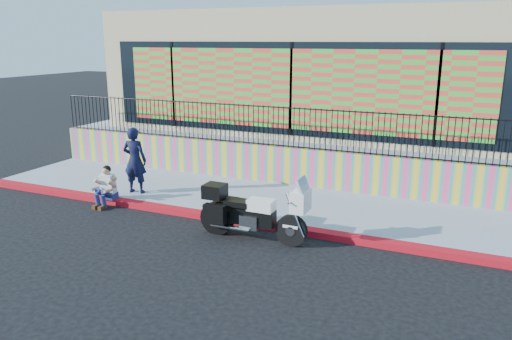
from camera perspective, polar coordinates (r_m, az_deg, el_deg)
The scene contains 10 objects.
ground at distance 12.23m, azimuth -2.84°, elevation -6.00°, with size 90.00×90.00×0.00m, color black.
red_curb at distance 12.21m, azimuth -2.85°, elevation -5.67°, with size 16.00×0.30×0.15m, color #B20D0C.
sidewalk at distance 13.61m, azimuth 0.27°, elevation -3.45°, with size 16.00×3.00×0.15m, color gray.
mural_wall at distance 14.86m, azimuth 2.74°, elevation 0.60°, with size 16.00×0.20×1.10m, color #FF4386.
metal_fence at distance 14.63m, azimuth 2.79°, elevation 4.98°, with size 15.80×0.04×1.20m, color black, non-canonical shape.
elevated_platform at distance 19.61m, azimuth 8.14°, elevation 3.72°, with size 16.00×10.00×1.25m, color gray.
storefront_building at distance 19.08m, azimuth 8.24°, elevation 11.36°, with size 14.00×8.06×4.00m.
police_motorcycle at distance 11.03m, azimuth -0.55°, elevation -4.73°, with size 2.49×0.82×1.55m.
police_officer at distance 14.20m, azimuth -13.68°, elevation 1.09°, with size 0.68×0.44×1.85m, color black.
seated_man at distance 13.83m, azimuth -16.90°, elevation -2.19°, with size 0.54×0.71×1.06m.
Camera 1 is at (5.17, -10.21, 4.33)m, focal length 35.00 mm.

